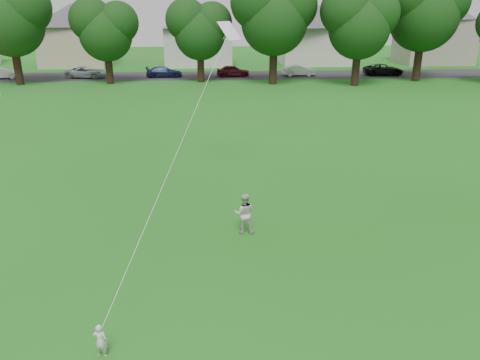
{
  "coord_description": "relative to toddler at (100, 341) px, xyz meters",
  "views": [
    {
      "loc": [
        1.4,
        -12.53,
        7.83
      ],
      "look_at": [
        2.32,
        2.0,
        2.3
      ],
      "focal_mm": 35.0,
      "sensor_mm": 36.0,
      "label": 1
    }
  ],
  "objects": [
    {
      "name": "ground",
      "position": [
        1.3,
        3.49,
        -0.45
      ],
      "size": [
        160.0,
        160.0,
        0.0
      ],
      "primitive_type": "plane",
      "color": "#1A5E15",
      "rests_on": "ground"
    },
    {
      "name": "kite",
      "position": [
        1.78,
        6.05,
        3.23
      ],
      "size": [
        2.4,
        6.67,
        14.0
      ],
      "color": "white",
      "rests_on": "ground"
    },
    {
      "name": "house_row",
      "position": [
        2.19,
        55.49,
        4.45
      ],
      "size": [
        77.34,
        14.13,
        10.63
      ],
      "color": "white",
      "rests_on": "ground"
    },
    {
      "name": "parked_cars",
      "position": [
        -1.08,
        44.49,
        0.17
      ],
      "size": [
        56.2,
        2.56,
        1.26
      ],
      "color": "black",
      "rests_on": "ground"
    },
    {
      "name": "tree_row",
      "position": [
        6.52,
        39.34,
        6.12
      ],
      "size": [
        81.81,
        9.01,
        11.55
      ],
      "color": "black",
      "rests_on": "ground"
    },
    {
      "name": "older_boy",
      "position": [
        3.81,
        6.16,
        0.31
      ],
      "size": [
        0.77,
        0.62,
        1.52
      ],
      "primitive_type": "imported",
      "rotation": [
        0.0,
        0.0,
        3.08
      ],
      "color": "beige",
      "rests_on": "ground"
    },
    {
      "name": "street",
      "position": [
        1.3,
        45.49,
        -0.45
      ],
      "size": [
        90.0,
        7.0,
        0.01
      ],
      "primitive_type": "cube",
      "color": "#2D2D30",
      "rests_on": "ground"
    },
    {
      "name": "toddler",
      "position": [
        0.0,
        0.0,
        0.0
      ],
      "size": [
        0.35,
        0.25,
        0.9
      ],
      "primitive_type": "imported",
      "rotation": [
        0.0,
        0.0,
        3.05
      ],
      "color": "silver",
      "rests_on": "ground"
    }
  ]
}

